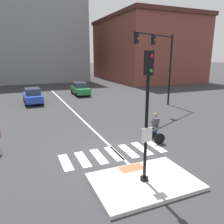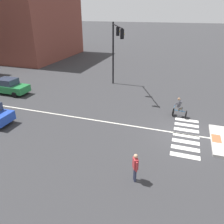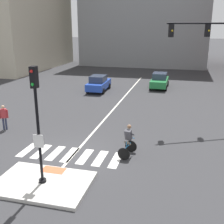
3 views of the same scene
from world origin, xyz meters
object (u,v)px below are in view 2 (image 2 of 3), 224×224
at_px(car_green_eastbound_distant, 9,86).
at_px(cyclist, 180,107).
at_px(pedestrian_at_curb_left, 135,165).
at_px(traffic_light_mast, 116,44).

bearing_deg(car_green_eastbound_distant, cyclist, -90.28).
xyz_separation_m(car_green_eastbound_distant, pedestrian_at_curb_left, (-8.67, -15.61, 0.17)).
relative_size(car_green_eastbound_distant, cyclist, 2.45).
bearing_deg(traffic_light_mast, pedestrian_at_curb_left, -158.43).
bearing_deg(traffic_light_mast, cyclist, -125.84).
distance_m(car_green_eastbound_distant, cyclist, 17.38).
height_order(car_green_eastbound_distant, cyclist, cyclist).
height_order(car_green_eastbound_distant, pedestrian_at_curb_left, pedestrian_at_curb_left).
height_order(traffic_light_mast, car_green_eastbound_distant, traffic_light_mast).
xyz_separation_m(cyclist, pedestrian_at_curb_left, (-8.59, 1.76, 0.11)).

